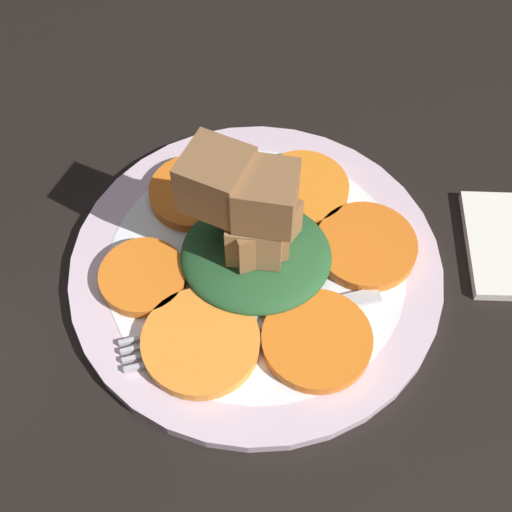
{
  "coord_description": "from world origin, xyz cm",
  "views": [
    {
      "loc": [
        1.05,
        -27.7,
        46.89
      ],
      "look_at": [
        0.0,
        0.0,
        4.1
      ],
      "focal_mm": 50.0,
      "sensor_mm": 36.0,
      "label": 1
    }
  ],
  "objects": [
    {
      "name": "carrot_slice_0",
      "position": [
        3.39,
        6.71,
        3.56
      ],
      "size": [
        7.06,
        7.06,
        0.91
      ],
      "primitive_type": "cylinder",
      "color": "orange",
      "rests_on": "plate"
    },
    {
      "name": "plate",
      "position": [
        0.0,
        0.0,
        2.52
      ],
      "size": [
        27.22,
        27.22,
        1.05
      ],
      "color": "silver",
      "rests_on": "table_slab"
    },
    {
      "name": "fork",
      "position": [
        -0.41,
        -5.24,
        3.3
      ],
      "size": [
        18.02,
        7.13,
        0.4
      ],
      "rotation": [
        0.0,
        0.0,
        0.3
      ],
      "color": "#B2B2B7",
      "rests_on": "plate"
    },
    {
      "name": "table_slab",
      "position": [
        0.0,
        0.0,
        1.0
      ],
      "size": [
        120.0,
        120.0,
        2.0
      ],
      "primitive_type": "cube",
      "color": "black",
      "rests_on": "ground"
    },
    {
      "name": "carrot_slice_5",
      "position": [
        8.01,
        1.55,
        3.56
      ],
      "size": [
        7.44,
        7.44,
        0.91
      ],
      "primitive_type": "cylinder",
      "color": "orange",
      "rests_on": "plate"
    },
    {
      "name": "center_pile",
      "position": [
        -0.17,
        0.18,
        6.77
      ],
      "size": [
        10.86,
        9.77,
        10.27
      ],
      "color": "#235128",
      "rests_on": "plate"
    },
    {
      "name": "carrot_slice_2",
      "position": [
        -8.01,
        -1.72,
        3.56
      ],
      "size": [
        6.23,
        6.23,
        0.91
      ],
      "primitive_type": "cylinder",
      "color": "orange",
      "rests_on": "plate"
    },
    {
      "name": "carrot_slice_3",
      "position": [
        -3.48,
        -6.69,
        3.56
      ],
      "size": [
        8.05,
        8.05,
        0.91
      ],
      "primitive_type": "cylinder",
      "color": "orange",
      "rests_on": "plate"
    },
    {
      "name": "carrot_slice_4",
      "position": [
        4.34,
        -6.24,
        3.56
      ],
      "size": [
        7.52,
        7.52,
        0.91
      ],
      "primitive_type": "cylinder",
      "color": "orange",
      "rests_on": "plate"
    },
    {
      "name": "carrot_slice_1",
      "position": [
        -4.95,
        6.02,
        3.56
      ],
      "size": [
        7.04,
        7.04,
        0.91
      ],
      "primitive_type": "cylinder",
      "color": "orange",
      "rests_on": "plate"
    }
  ]
}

